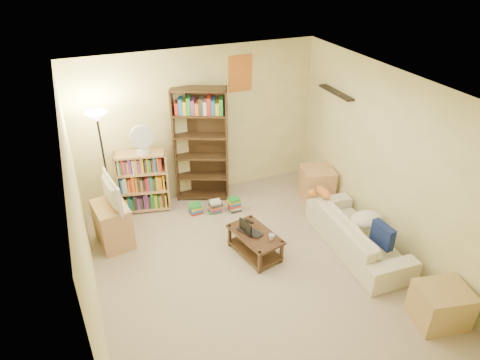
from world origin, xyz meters
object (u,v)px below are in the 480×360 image
(tabby_cat, at_px, (321,192))
(short_bookshelf, at_px, (143,181))
(coffee_table, at_px, (255,241))
(tall_bookshelf, at_px, (201,143))
(laptop, at_px, (252,230))
(floor_lamp, at_px, (100,137))
(television, at_px, (107,193))
(tv_stand, at_px, (113,225))
(desk_fan, at_px, (142,139))
(mug, at_px, (271,237))
(side_table, at_px, (317,184))
(sofa, at_px, (358,234))
(end_cabinet, at_px, (441,305))

(tabby_cat, xyz_separation_m, short_bookshelf, (-2.39, 1.48, -0.09))
(coffee_table, height_order, tall_bookshelf, tall_bookshelf)
(laptop, distance_m, floor_lamp, 2.50)
(laptop, distance_m, television, 2.07)
(tv_stand, xyz_separation_m, desk_fan, (0.66, 0.69, 0.94))
(tall_bookshelf, height_order, short_bookshelf, tall_bookshelf)
(laptop, distance_m, mug, 0.33)
(floor_lamp, bearing_deg, side_table, -9.76)
(tabby_cat, bearing_deg, sofa, -74.19)
(end_cabinet, bearing_deg, tv_stand, 138.39)
(desk_fan, height_order, end_cabinet, desk_fan)
(tabby_cat, distance_m, end_cabinet, 2.22)
(coffee_table, xyz_separation_m, floor_lamp, (-1.73, 1.52, 1.25))
(television, distance_m, desk_fan, 1.03)
(television, bearing_deg, tv_stand, -0.00)
(tabby_cat, xyz_separation_m, floor_lamp, (-2.93, 1.26, 0.87))
(tall_bookshelf, height_order, floor_lamp, tall_bookshelf)
(laptop, bearing_deg, tv_stand, 33.30)
(sofa, bearing_deg, floor_lamp, 60.64)
(tv_stand, height_order, tall_bookshelf, tall_bookshelf)
(mug, height_order, television, television)
(laptop, bearing_deg, mug, -179.45)
(tv_stand, xyz_separation_m, floor_lamp, (0.06, 0.51, 1.15))
(laptop, distance_m, end_cabinet, 2.50)
(laptop, relative_size, desk_fan, 0.95)
(television, bearing_deg, end_cabinet, -140.31)
(sofa, height_order, tall_bookshelf, tall_bookshelf)
(tall_bookshelf, bearing_deg, television, -132.59)
(mug, relative_size, tv_stand, 0.15)
(sofa, relative_size, coffee_table, 2.09)
(coffee_table, distance_m, tv_stand, 2.06)
(end_cabinet, bearing_deg, laptop, 127.16)
(desk_fan, bearing_deg, sofa, -40.27)
(television, relative_size, desk_fan, 1.61)
(laptop, distance_m, side_table, 1.81)
(tabby_cat, bearing_deg, short_bookshelf, 148.19)
(floor_lamp, bearing_deg, tv_stand, -96.80)
(desk_fan, xyz_separation_m, end_cabinet, (2.63, -3.61, -1.03))
(sofa, distance_m, coffee_table, 1.47)
(mug, xyz_separation_m, side_table, (1.42, 1.16, -0.11))
(sofa, height_order, short_bookshelf, short_bookshelf)
(laptop, height_order, tall_bookshelf, tall_bookshelf)
(television, relative_size, short_bookshelf, 0.72)
(coffee_table, xyz_separation_m, tall_bookshelf, (-0.20, 1.74, 0.80))
(tabby_cat, distance_m, short_bookshelf, 2.81)
(laptop, height_order, floor_lamp, floor_lamp)
(desk_fan, bearing_deg, television, -133.90)
(coffee_table, xyz_separation_m, television, (-1.79, 1.01, 0.64))
(desk_fan, bearing_deg, tabby_cat, -31.60)
(floor_lamp, bearing_deg, television, -96.80)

